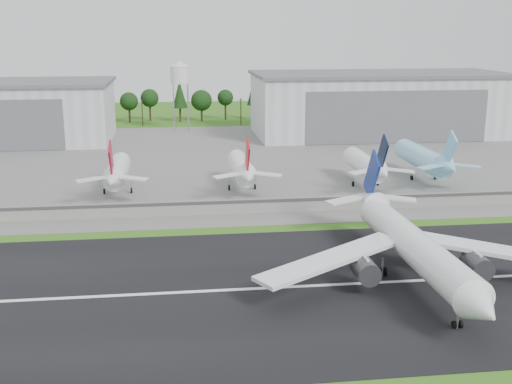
{
  "coord_description": "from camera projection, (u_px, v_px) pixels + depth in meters",
  "views": [
    {
      "loc": [
        -7.85,
        -88.33,
        41.76
      ],
      "look_at": [
        8.52,
        40.0,
        9.0
      ],
      "focal_mm": 45.0,
      "sensor_mm": 36.0,
      "label": 1
    }
  ],
  "objects": [
    {
      "name": "ground",
      "position": [
        233.0,
        317.0,
        96.15
      ],
      "size": [
        600.0,
        600.0,
        0.0
      ],
      "primitive_type": "plane",
      "color": "#2A5D16",
      "rests_on": "ground"
    },
    {
      "name": "runway",
      "position": [
        228.0,
        290.0,
        105.76
      ],
      "size": [
        320.0,
        60.0,
        0.1
      ],
      "primitive_type": "cube",
      "color": "black",
      "rests_on": "ground"
    },
    {
      "name": "runway_centerline",
      "position": [
        228.0,
        290.0,
        105.74
      ],
      "size": [
        220.0,
        1.0,
        0.02
      ],
      "primitive_type": "cube",
      "color": "white",
      "rests_on": "runway"
    },
    {
      "name": "apron",
      "position": [
        200.0,
        160.0,
        211.53
      ],
      "size": [
        320.0,
        150.0,
        0.1
      ],
      "primitive_type": "cube",
      "color": "slate",
      "rests_on": "ground"
    },
    {
      "name": "blast_fence",
      "position": [
        211.0,
        207.0,
        148.58
      ],
      "size": [
        240.0,
        0.61,
        3.5
      ],
      "color": "gray",
      "rests_on": "ground"
    },
    {
      "name": "hangar_east",
      "position": [
        379.0,
        104.0,
        260.84
      ],
      "size": [
        102.0,
        47.0,
        25.2
      ],
      "color": "silver",
      "rests_on": "ground"
    },
    {
      "name": "water_tower",
      "position": [
        180.0,
        72.0,
        267.41
      ],
      "size": [
        8.4,
        8.4,
        29.4
      ],
      "color": "#99999E",
      "rests_on": "ground"
    },
    {
      "name": "utility_poles",
      "position": [
        192.0,
        126.0,
        288.48
      ],
      "size": [
        230.0,
        3.0,
        12.0
      ],
      "primitive_type": null,
      "color": "black",
      "rests_on": "ground"
    },
    {
      "name": "treeline",
      "position": [
        191.0,
        121.0,
        302.9
      ],
      "size": [
        320.0,
        16.0,
        22.0
      ],
      "primitive_type": null,
      "color": "black",
      "rests_on": "ground"
    },
    {
      "name": "main_airliner",
      "position": [
        415.0,
        255.0,
        108.04
      ],
      "size": [
        57.29,
        59.05,
        18.17
      ],
      "rotation": [
        0.0,
        0.0,
        3.15
      ],
      "color": "white",
      "rests_on": "runway"
    },
    {
      "name": "parked_jet_red_a",
      "position": [
        116.0,
        172.0,
        165.43
      ],
      "size": [
        7.36,
        31.29,
        16.54
      ],
      "color": "white",
      "rests_on": "ground"
    },
    {
      "name": "parked_jet_red_b",
      "position": [
        243.0,
        169.0,
        169.45
      ],
      "size": [
        7.36,
        31.29,
        16.55
      ],
      "color": "white",
      "rests_on": "ground"
    },
    {
      "name": "parked_jet_navy",
      "position": [
        368.0,
        166.0,
        173.63
      ],
      "size": [
        7.36,
        31.29,
        16.59
      ],
      "color": "white",
      "rests_on": "ground"
    },
    {
      "name": "parked_jet_skyblue",
      "position": [
        427.0,
        159.0,
        180.71
      ],
      "size": [
        7.36,
        37.29,
        16.89
      ],
      "color": "#8BD5F0",
      "rests_on": "ground"
    }
  ]
}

